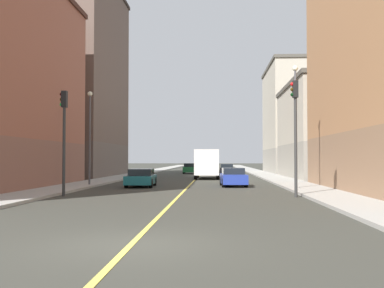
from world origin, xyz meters
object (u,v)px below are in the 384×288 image
(building_left_far, at_px, (301,120))
(car_green, at_px, (190,169))
(building_left_mid, at_px, (333,131))
(traffic_light_right_near, at_px, (64,128))
(car_teal, at_px, (141,178))
(car_black, at_px, (227,169))
(street_lamp_left_near, at_px, (296,114))
(traffic_light_left_near, at_px, (295,122))
(car_blue, at_px, (233,177))
(car_red, at_px, (212,169))
(street_lamp_right_near, at_px, (90,128))
(building_right_midblock, at_px, (74,79))
(box_truck, at_px, (207,163))

(building_left_far, height_order, car_green, building_left_far)
(building_left_mid, distance_m, traffic_light_right_near, 31.11)
(car_teal, bearing_deg, car_black, 75.92)
(building_left_far, height_order, street_lamp_left_near, building_left_far)
(traffic_light_left_near, relative_size, street_lamp_left_near, 0.77)
(traffic_light_left_near, distance_m, car_blue, 10.52)
(traffic_light_right_near, bearing_deg, car_red, 80.02)
(street_lamp_right_near, bearing_deg, building_right_midblock, 110.47)
(building_left_mid, height_order, street_lamp_right_near, building_left_mid)
(car_teal, distance_m, box_truck, 14.49)
(street_lamp_right_near, xyz_separation_m, car_red, (8.76, 35.36, -3.73))
(building_right_midblock, bearing_deg, car_blue, -45.39)
(building_left_far, bearing_deg, car_red, 168.48)
(traffic_light_left_near, distance_m, traffic_light_right_near, 12.47)
(car_teal, bearing_deg, car_green, 86.38)
(car_red, bearing_deg, street_lamp_right_near, -103.91)
(building_left_mid, xyz_separation_m, car_blue, (-10.77, -13.99, -4.24))
(traffic_light_right_near, distance_m, street_lamp_left_near, 14.74)
(traffic_light_left_near, distance_m, street_lamp_left_near, 6.01)
(traffic_light_right_near, height_order, car_blue, traffic_light_right_near)
(street_lamp_right_near, bearing_deg, car_blue, 3.82)
(street_lamp_right_near, xyz_separation_m, car_blue, (10.52, 0.70, -3.65))
(street_lamp_right_near, distance_m, car_red, 36.62)
(street_lamp_left_near, distance_m, car_green, 34.72)
(building_left_mid, height_order, box_truck, building_left_mid)
(street_lamp_left_near, distance_m, box_truck, 18.08)
(traffic_light_left_near, xyz_separation_m, car_red, (-4.69, 44.20, -3.39))
(traffic_light_right_near, height_order, car_red, traffic_light_right_near)
(building_left_mid, bearing_deg, car_black, 129.92)
(car_blue, relative_size, car_green, 1.03)
(building_right_midblock, height_order, car_black, building_right_midblock)
(car_red, distance_m, car_black, 8.24)
(street_lamp_left_near, relative_size, car_black, 1.78)
(street_lamp_left_near, distance_m, car_red, 39.03)
(car_red, xyz_separation_m, car_black, (1.93, -8.01, 0.07))
(building_left_far, height_order, car_red, building_left_far)
(car_red, relative_size, box_truck, 0.59)
(building_left_mid, bearing_deg, car_green, 134.83)
(street_lamp_right_near, bearing_deg, car_green, 79.29)
(building_left_mid, xyz_separation_m, car_black, (-10.60, 12.67, -4.24))
(traffic_light_left_near, height_order, car_green, traffic_light_left_near)
(building_left_far, bearing_deg, street_lamp_left_near, -100.79)
(traffic_light_right_near, distance_m, car_green, 39.58)
(building_right_midblock, bearing_deg, car_red, 47.62)
(street_lamp_right_near, height_order, car_blue, street_lamp_right_near)
(traffic_light_right_near, xyz_separation_m, car_red, (7.78, 44.20, -3.13))
(building_left_mid, distance_m, car_black, 17.05)
(building_left_far, distance_m, traffic_light_right_near, 46.50)
(building_left_far, distance_m, car_red, 14.57)
(car_teal, bearing_deg, box_truck, 71.66)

